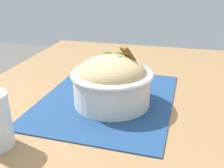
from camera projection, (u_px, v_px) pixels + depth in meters
The scene contains 4 objects.
table at pixel (119, 127), 0.75m from camera, with size 1.02×0.79×0.77m.
placemat at pixel (108, 99), 0.68m from camera, with size 0.40×0.32×0.00m, color navy.
bowl at pixel (112, 80), 0.63m from camera, with size 0.21×0.21×0.14m.
fork at pixel (119, 83), 0.77m from camera, with size 0.03×0.13×0.00m.
Camera 1 is at (-0.63, -0.14, 1.07)m, focal length 43.27 mm.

